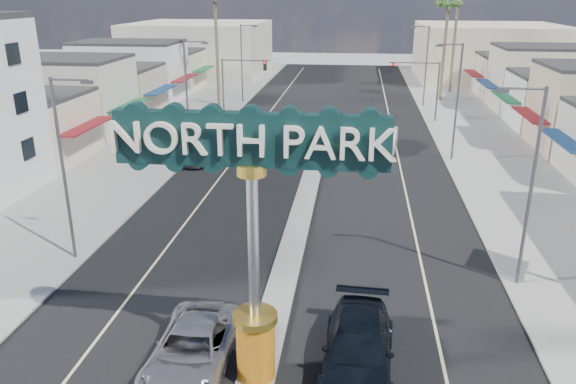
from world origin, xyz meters
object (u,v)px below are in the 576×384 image
(streetlight_l_near, at_px, (65,162))
(car_parked_right, at_px, (385,138))
(traffic_signal_left, at_px, (240,76))
(streetlight_l_mid, at_px, (189,91))
(traffic_signal_right, at_px, (420,79))
(car_parked_left, at_px, (200,151))
(gateway_sign, at_px, (253,221))
(palm_left_far, at_px, (215,2))
(suv_right, at_px, (358,349))
(streetlight_r_near, at_px, (528,179))
(streetlight_l_far, at_px, (243,59))
(palm_right_mid, at_px, (448,9))
(streetlight_r_far, at_px, (425,62))
(streetlight_r_mid, at_px, (455,96))
(suv_left, at_px, (192,350))

(streetlight_l_near, xyz_separation_m, car_parked_right, (15.93, 22.93, -4.17))
(traffic_signal_left, distance_m, streetlight_l_mid, 14.07)
(traffic_signal_right, xyz_separation_m, car_parked_left, (-18.18, -16.70, -3.39))
(traffic_signal_right, relative_size, streetlight_l_near, 0.67)
(gateway_sign, height_order, traffic_signal_left, gateway_sign)
(gateway_sign, xyz_separation_m, palm_left_far, (-13.00, 48.02, 5.57))
(traffic_signal_right, distance_m, car_parked_right, 12.15)
(suv_right, bearing_deg, gateway_sign, -161.72)
(traffic_signal_right, bearing_deg, streetlight_l_near, -119.99)
(car_parked_right, bearing_deg, streetlight_r_near, -71.54)
(traffic_signal_left, relative_size, streetlight_l_mid, 0.67)
(gateway_sign, relative_size, car_parked_right, 1.68)
(gateway_sign, height_order, streetlight_l_mid, gateway_sign)
(streetlight_l_far, distance_m, streetlight_r_near, 46.90)
(car_parked_left, bearing_deg, traffic_signal_right, 47.93)
(palm_left_far, xyz_separation_m, suv_right, (16.44, -47.05, -10.63))
(streetlight_l_mid, height_order, palm_left_far, palm_left_far)
(streetlight_l_far, relative_size, palm_right_mid, 0.74)
(gateway_sign, height_order, streetlight_r_near, gateway_sign)
(streetlight_r_far, relative_size, palm_left_far, 0.69)
(streetlight_l_far, height_order, car_parked_left, streetlight_l_far)
(palm_left_far, height_order, suv_right, palm_left_far)
(streetlight_l_mid, bearing_deg, streetlight_l_near, -90.00)
(gateway_sign, distance_m, streetlight_r_mid, 29.91)
(car_parked_left, bearing_deg, streetlight_r_mid, 13.29)
(traffic_signal_left, xyz_separation_m, streetlight_r_far, (19.62, 8.01, 0.79))
(traffic_signal_right, height_order, car_parked_right, traffic_signal_right)
(gateway_sign, distance_m, streetlight_r_far, 51.10)
(traffic_signal_left, height_order, suv_left, traffic_signal_left)
(streetlight_l_near, xyz_separation_m, streetlight_r_mid, (20.87, 20.00, 0.00))
(streetlight_l_near, height_order, palm_left_far, palm_left_far)
(streetlight_r_far, height_order, palm_left_far, palm_left_far)
(streetlight_l_mid, distance_m, palm_right_mid, 35.44)
(car_parked_left, bearing_deg, gateway_sign, -65.05)
(palm_left_far, bearing_deg, gateway_sign, -74.85)
(streetlight_l_far, height_order, streetlight_r_near, same)
(streetlight_r_near, distance_m, palm_right_mid, 46.40)
(streetlight_r_far, bearing_deg, traffic_signal_left, -157.80)
(gateway_sign, relative_size, streetlight_r_mid, 1.02)
(streetlight_l_mid, relative_size, suv_left, 1.54)
(suv_left, xyz_separation_m, car_parked_left, (-6.69, 25.03, 0.07))
(streetlight_r_near, relative_size, streetlight_r_far, 1.00)
(streetlight_r_far, relative_size, palm_right_mid, 0.74)
(traffic_signal_left, xyz_separation_m, suv_right, (12.62, -41.04, -3.40))
(streetlight_r_near, bearing_deg, streetlight_l_near, 180.00)
(suv_left, bearing_deg, palm_left_far, 102.36)
(streetlight_r_far, bearing_deg, streetlight_r_near, -90.00)
(streetlight_r_far, height_order, palm_right_mid, palm_right_mid)
(streetlight_r_near, relative_size, streetlight_r_mid, 1.00)
(streetlight_r_near, xyz_separation_m, streetlight_r_far, (0.00, 42.00, 0.00))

